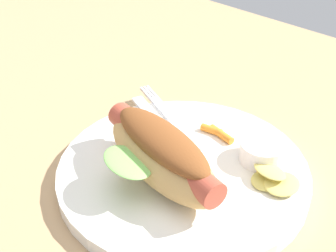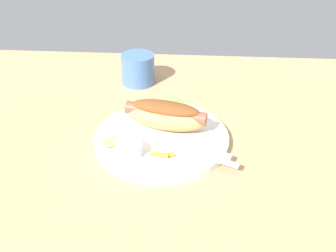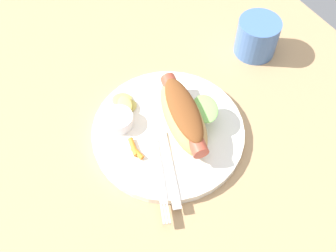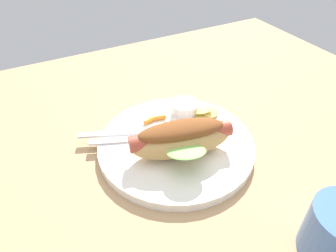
% 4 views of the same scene
% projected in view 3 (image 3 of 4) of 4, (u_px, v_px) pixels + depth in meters
% --- Properties ---
extents(ground_plane, '(1.20, 0.90, 0.02)m').
position_uv_depth(ground_plane, '(180.00, 153.00, 0.69)').
color(ground_plane, tan).
extents(plate, '(0.27, 0.27, 0.02)m').
position_uv_depth(plate, '(169.00, 131.00, 0.70)').
color(plate, white).
rests_on(plate, ground_plane).
extents(hot_dog, '(0.17, 0.12, 0.06)m').
position_uv_depth(hot_dog, '(184.00, 115.00, 0.67)').
color(hot_dog, tan).
rests_on(hot_dog, plate).
extents(sauce_ramekin, '(0.05, 0.05, 0.02)m').
position_uv_depth(sauce_ramekin, '(119.00, 120.00, 0.69)').
color(sauce_ramekin, white).
rests_on(sauce_ramekin, plate).
extents(fork, '(0.14, 0.07, 0.00)m').
position_uv_depth(fork, '(160.00, 177.00, 0.64)').
color(fork, silver).
rests_on(fork, plate).
extents(knife, '(0.14, 0.07, 0.00)m').
position_uv_depth(knife, '(169.00, 169.00, 0.65)').
color(knife, silver).
rests_on(knife, plate).
extents(chips_pile, '(0.06, 0.05, 0.02)m').
position_uv_depth(chips_pile, '(124.00, 103.00, 0.71)').
color(chips_pile, '#D6C761').
rests_on(chips_pile, plate).
extents(carrot_garnish, '(0.05, 0.02, 0.01)m').
position_uv_depth(carrot_garnish, '(135.00, 149.00, 0.66)').
color(carrot_garnish, orange).
rests_on(carrot_garnish, plate).
extents(drinking_cup, '(0.08, 0.08, 0.08)m').
position_uv_depth(drinking_cup, '(257.00, 37.00, 0.78)').
color(drinking_cup, '#4770B2').
rests_on(drinking_cup, ground_plane).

